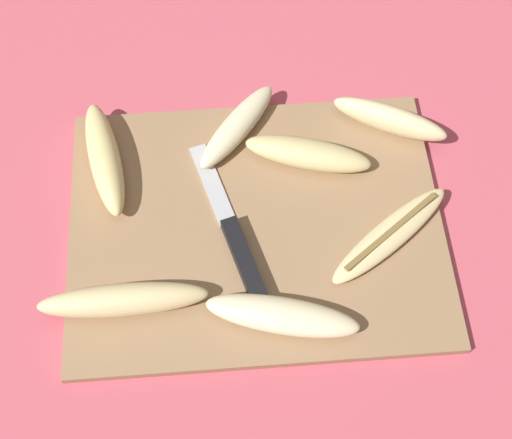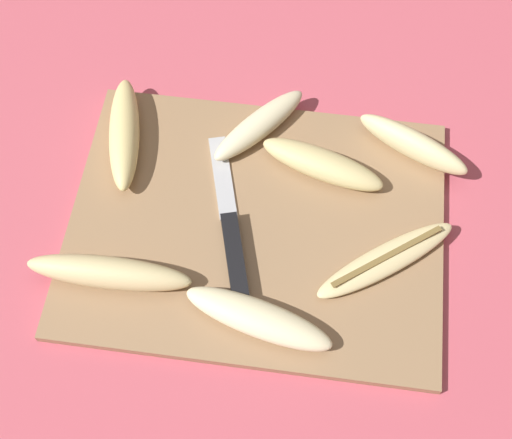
{
  "view_description": "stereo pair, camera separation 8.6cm",
  "coord_description": "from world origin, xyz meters",
  "views": [
    {
      "loc": [
        -0.03,
        -0.41,
        0.78
      ],
      "look_at": [
        0.0,
        0.0,
        0.02
      ],
      "focal_mm": 50.0,
      "sensor_mm": 36.0,
      "label": 1
    },
    {
      "loc": [
        0.05,
        -0.4,
        0.78
      ],
      "look_at": [
        0.0,
        0.0,
        0.02
      ],
      "focal_mm": 50.0,
      "sensor_mm": 36.0,
      "label": 2
    }
  ],
  "objects": [
    {
      "name": "banana_mellow_near",
      "position": [
        -0.16,
        -0.1,
        0.03
      ],
      "size": [
        0.19,
        0.04,
        0.04
      ],
      "rotation": [
        0.0,
        0.0,
        1.58
      ],
      "color": "beige",
      "rests_on": "cutting_board"
    },
    {
      "name": "banana_spotted_left",
      "position": [
        0.07,
        0.09,
        0.03
      ],
      "size": [
        0.17,
        0.09,
        0.03
      ],
      "rotation": [
        0.0,
        0.0,
        1.28
      ],
      "color": "#DBC684",
      "rests_on": "cutting_board"
    },
    {
      "name": "ground_plane",
      "position": [
        0.0,
        0.0,
        0.0
      ],
      "size": [
        4.0,
        4.0,
        0.0
      ],
      "primitive_type": "plane",
      "color": "#C65160"
    },
    {
      "name": "banana_golden_short",
      "position": [
        -0.18,
        0.1,
        0.03
      ],
      "size": [
        0.07,
        0.18,
        0.04
      ],
      "rotation": [
        0.0,
        0.0,
        0.2
      ],
      "color": "#EDD689",
      "rests_on": "cutting_board"
    },
    {
      "name": "banana_bright_far",
      "position": [
        -0.01,
        0.14,
        0.03
      ],
      "size": [
        0.12,
        0.14,
        0.03
      ],
      "rotation": [
        0.0,
        0.0,
        5.61
      ],
      "color": "beige",
      "rests_on": "cutting_board"
    },
    {
      "name": "banana_pale_long",
      "position": [
        0.02,
        -0.13,
        0.03
      ],
      "size": [
        0.18,
        0.08,
        0.03
      ],
      "rotation": [
        0.0,
        0.0,
        4.47
      ],
      "color": "beige",
      "rests_on": "cutting_board"
    },
    {
      "name": "banana_soft_right",
      "position": [
        0.18,
        0.13,
        0.03
      ],
      "size": [
        0.15,
        0.1,
        0.04
      ],
      "rotation": [
        0.0,
        0.0,
        1.11
      ],
      "color": "beige",
      "rests_on": "cutting_board"
    },
    {
      "name": "cutting_board",
      "position": [
        0.0,
        0.0,
        0.01
      ],
      "size": [
        0.45,
        0.36,
        0.01
      ],
      "color": "#997551",
      "rests_on": "ground_plane"
    },
    {
      "name": "banana_ripe_center",
      "position": [
        0.16,
        -0.03,
        0.02
      ],
      "size": [
        0.17,
        0.14,
        0.02
      ],
      "rotation": [
        0.0,
        0.0,
        2.22
      ],
      "color": "beige",
      "rests_on": "cutting_board"
    },
    {
      "name": "knife",
      "position": [
        -0.02,
        -0.04,
        0.02
      ],
      "size": [
        0.09,
        0.24,
        0.02
      ],
      "rotation": [
        0.0,
        0.0,
        0.28
      ],
      "color": "black",
      "rests_on": "cutting_board"
    }
  ]
}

